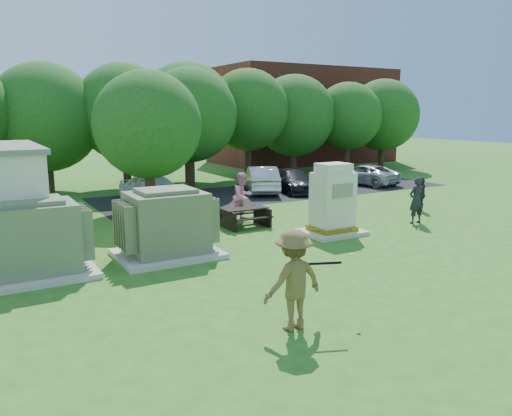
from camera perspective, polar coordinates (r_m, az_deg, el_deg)
ground at (r=12.95m, az=8.99°, el=-8.55°), size 120.00×120.00×0.00m
brick_building at (r=44.64m, az=5.33°, el=10.42°), size 15.00×8.00×8.00m
parking_strip at (r=27.62m, az=2.72°, el=1.92°), size 20.00×6.00×0.01m
transformer_left at (r=14.39m, az=-24.16°, el=-3.40°), size 3.00×2.40×2.07m
transformer_right at (r=15.17m, az=-10.16°, el=-1.91°), size 3.00×2.40×2.07m
generator_cabinet at (r=17.86m, az=8.74°, el=0.51°), size 2.08×1.70×2.54m
picnic_table at (r=18.88m, az=-1.21°, el=-0.83°), size 1.72×1.29×0.73m
batter at (r=9.97m, az=4.30°, el=-8.23°), size 1.34×0.81×2.04m
person_by_generator at (r=20.39m, az=17.85°, el=0.84°), size 0.70×0.49×1.84m
person_at_picnic at (r=20.12m, az=-1.54°, el=1.36°), size 1.09×0.95×1.92m
person_walking_right at (r=23.07m, az=18.37°, el=1.50°), size 0.87×0.90×1.51m
car_white at (r=24.39m, az=-11.52°, el=2.18°), size 2.91×4.41×1.39m
car_silver_a at (r=27.12m, az=0.65°, el=3.29°), size 3.15×4.60×1.43m
car_dark at (r=27.39m, az=4.31°, el=3.09°), size 2.51×4.41×1.20m
car_silver_b at (r=30.93m, az=12.24°, el=3.76°), size 2.83×4.65×1.20m
batting_equipment at (r=10.12m, az=7.53°, el=-6.15°), size 1.56×0.46×0.12m
tree_row at (r=29.53m, az=-11.40°, el=10.39°), size 41.30×13.30×7.30m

